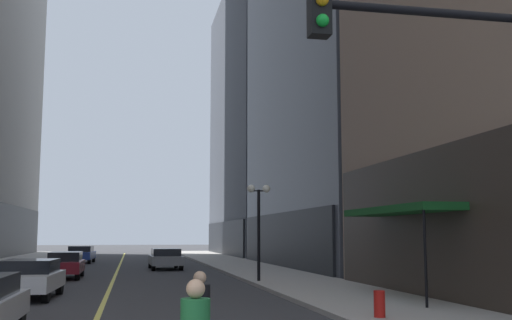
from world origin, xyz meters
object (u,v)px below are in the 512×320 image
object	(u,v)px
car_blue	(81,254)
pedestrian_in_black_coat	(199,314)
fire_hydrant_right	(380,307)
car_white	(29,277)
traffic_light_near_right	(473,118)
car_maroon	(65,264)
street_lamp_right_mid	(259,211)
car_grey	(165,258)

from	to	relation	value
car_blue	pedestrian_in_black_coat	size ratio (longest dim) A/B	2.95
fire_hydrant_right	car_blue	bearing A→B (deg)	105.67
car_white	fire_hydrant_right	xyz separation A→B (m)	(9.52, -7.95, -0.32)
traffic_light_near_right	fire_hydrant_right	bearing A→B (deg)	77.72
car_maroon	street_lamp_right_mid	distance (m)	10.73
traffic_light_near_right	pedestrian_in_black_coat	bearing A→B (deg)	144.63
car_grey	fire_hydrant_right	xyz separation A→B (m)	(3.95, -25.16, -0.32)
pedestrian_in_black_coat	fire_hydrant_right	size ratio (longest dim) A/B	2.00
car_maroon	car_grey	size ratio (longest dim) A/B	0.93
street_lamp_right_mid	car_maroon	bearing A→B (deg)	147.97
car_blue	fire_hydrant_right	world-z (taller)	car_blue
pedestrian_in_black_coat	fire_hydrant_right	distance (m)	6.86
street_lamp_right_mid	car_grey	bearing A→B (deg)	105.17
car_maroon	fire_hydrant_right	world-z (taller)	car_maroon
car_blue	street_lamp_right_mid	bearing A→B (deg)	-67.72
car_white	pedestrian_in_black_coat	distance (m)	13.44
pedestrian_in_black_coat	street_lamp_right_mid	bearing A→B (deg)	75.36
car_grey	traffic_light_near_right	bearing A→B (deg)	-85.75
car_white	pedestrian_in_black_coat	xyz separation A→B (m)	(4.54, -12.64, 0.21)
car_maroon	pedestrian_in_black_coat	xyz separation A→B (m)	(4.37, -22.66, 0.21)
car_white	car_grey	bearing A→B (deg)	72.06
street_lamp_right_mid	fire_hydrant_right	distance (m)	12.77
car_white	pedestrian_in_black_coat	world-z (taller)	pedestrian_in_black_coat
car_grey	fire_hydrant_right	bearing A→B (deg)	-81.08
traffic_light_near_right	fire_hydrant_right	distance (m)	8.02
pedestrian_in_black_coat	street_lamp_right_mid	distance (m)	17.85
traffic_light_near_right	fire_hydrant_right	world-z (taller)	traffic_light_near_right
car_maroon	pedestrian_in_black_coat	size ratio (longest dim) A/B	2.66
traffic_light_near_right	car_blue	bearing A→B (deg)	101.16
street_lamp_right_mid	fire_hydrant_right	world-z (taller)	street_lamp_right_mid
car_white	fire_hydrant_right	size ratio (longest dim) A/B	5.26
car_white	car_maroon	distance (m)	10.01
street_lamp_right_mid	car_white	bearing A→B (deg)	-153.58
car_grey	traffic_light_near_right	size ratio (longest dim) A/B	0.81
car_blue	fire_hydrant_right	size ratio (longest dim) A/B	5.90
car_maroon	car_grey	distance (m)	8.99
car_grey	street_lamp_right_mid	bearing A→B (deg)	-74.83
car_blue	traffic_light_near_right	xyz separation A→B (m)	(8.42, -42.67, 3.02)
traffic_light_near_right	street_lamp_right_mid	distance (m)	19.59
car_maroon	car_white	bearing A→B (deg)	-91.01
car_maroon	fire_hydrant_right	distance (m)	20.25
car_white	car_maroon	bearing A→B (deg)	88.99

